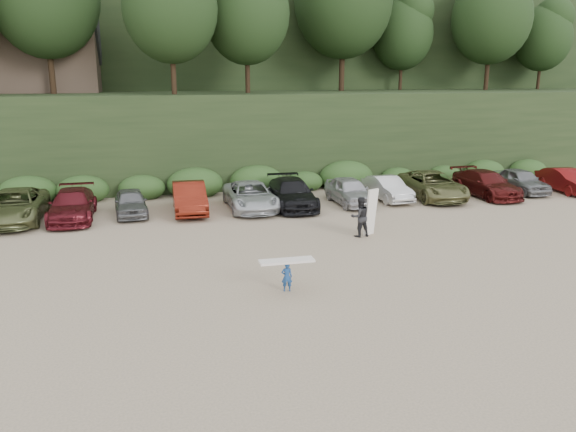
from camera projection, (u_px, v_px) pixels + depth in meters
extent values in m
plane|color=tan|center=(293.00, 268.00, 21.46)|extent=(120.00, 120.00, 0.00)
cube|color=black|center=(217.00, 133.00, 41.39)|extent=(80.00, 14.00, 6.00)
cube|color=black|center=(192.00, 67.00, 57.08)|extent=(90.00, 30.00, 16.00)
ellipsoid|color=black|center=(213.00, 19.00, 39.44)|extent=(66.00, 12.00, 10.00)
cube|color=#2B491E|center=(225.00, 184.00, 34.80)|extent=(46.20, 2.00, 1.20)
cube|color=brown|center=(39.00, 63.00, 39.16)|extent=(8.00, 6.00, 4.00)
imported|color=#5E663B|center=(15.00, 206.00, 28.04)|extent=(2.73, 5.85, 1.62)
imported|color=#5A141C|center=(72.00, 205.00, 28.51)|extent=(2.15, 5.23, 1.52)
imported|color=slate|center=(131.00, 202.00, 29.47)|extent=(1.87, 4.12, 1.37)
imported|color=maroon|center=(189.00, 198.00, 30.05)|extent=(1.79, 4.89, 1.60)
imported|color=#B9BCC0|center=(251.00, 196.00, 30.73)|extent=(2.47, 5.36, 1.49)
imported|color=black|center=(292.00, 193.00, 31.22)|extent=(2.38, 5.46, 1.56)
imported|color=#B3B3B8|center=(350.00, 191.00, 31.99)|extent=(1.94, 4.54, 1.53)
imported|color=silver|center=(387.00, 188.00, 32.98)|extent=(1.75, 4.33, 1.40)
imported|color=#66673B|center=(432.00, 185.00, 33.49)|extent=(2.91, 5.84, 1.59)
imported|color=#4B1211|center=(486.00, 184.00, 34.03)|extent=(2.40, 5.39, 1.54)
imported|color=slate|center=(521.00, 181.00, 35.20)|extent=(1.77, 4.38, 1.49)
imported|color=#620E0F|center=(566.00, 181.00, 35.29)|extent=(1.81, 4.53, 1.46)
imported|color=navy|center=(287.00, 277.00, 19.09)|extent=(0.41, 0.30, 1.03)
cube|color=white|center=(287.00, 261.00, 18.95)|extent=(1.88, 0.54, 0.07)
imported|color=black|center=(360.00, 217.00, 25.49)|extent=(0.96, 0.79, 1.85)
cube|color=white|center=(371.00, 212.00, 25.64)|extent=(0.69, 0.55, 2.18)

